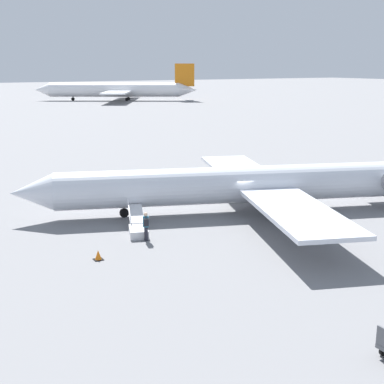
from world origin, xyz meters
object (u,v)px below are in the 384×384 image
(airplane_main, at_px, (258,184))
(boarding_stairs, at_px, (138,228))
(passenger, at_px, (146,225))
(airplane_far_right, at_px, (118,90))

(airplane_main, relative_size, boarding_stairs, 7.61)
(passenger, bearing_deg, boarding_stairs, 14.69)
(airplane_far_right, xyz_separation_m, passenger, (47.02, 120.12, -2.15))
(airplane_main, xyz_separation_m, airplane_far_right, (-37.27, -118.03, 1.14))
(boarding_stairs, relative_size, passenger, 2.37)
(airplane_main, height_order, boarding_stairs, airplane_main)
(airplane_main, xyz_separation_m, boarding_stairs, (9.61, 0.61, -1.64))
(airplane_main, height_order, passenger, airplane_main)
(airplane_far_right, bearing_deg, passenger, 98.73)
(passenger, bearing_deg, airplane_far_right, -1.63)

